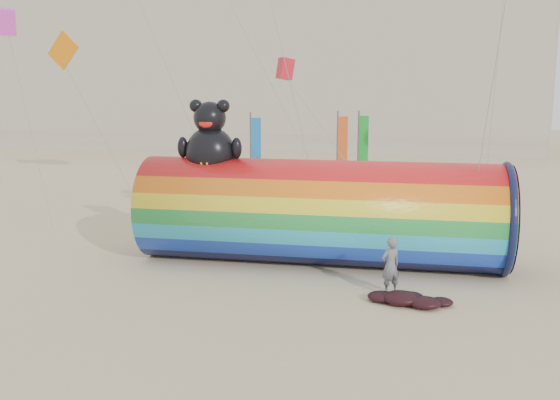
% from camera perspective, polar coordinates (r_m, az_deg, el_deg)
% --- Properties ---
extents(ground, '(160.00, 160.00, 0.00)m').
position_cam_1_polar(ground, '(22.76, -1.97, -6.59)').
color(ground, '#CCB58C').
rests_on(ground, ground).
extents(hotel_building, '(60.40, 15.40, 20.60)m').
position_cam_1_polar(hotel_building, '(69.34, -3.17, 13.45)').
color(hotel_building, '#B7AD99').
rests_on(hotel_building, ground).
extents(windsock_assembly, '(13.53, 4.12, 6.24)m').
position_cam_1_polar(windsock_assembly, '(23.47, 3.68, -0.86)').
color(windsock_assembly, red).
rests_on(windsock_assembly, ground).
extents(kite_handler, '(0.82, 0.78, 1.89)m').
position_cam_1_polar(kite_handler, '(20.47, 10.06, -5.95)').
color(kite_handler, slate).
rests_on(kite_handler, ground).
extents(fabric_bundle, '(2.62, 1.35, 0.41)m').
position_cam_1_polar(fabric_bundle, '(19.86, 11.62, -8.86)').
color(fabric_bundle, black).
rests_on(fabric_bundle, ground).
extents(festival_banners, '(6.38, 3.51, 5.20)m').
position_cam_1_polar(festival_banners, '(36.22, 3.72, 4.05)').
color(festival_banners, '#59595E').
rests_on(festival_banners, ground).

